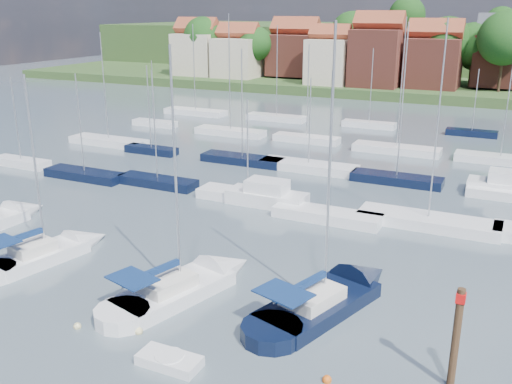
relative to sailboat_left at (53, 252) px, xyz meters
The scene contains 13 objects.
ground 38.92m from the sailboat_left, 68.85° to the left, with size 260.00×260.00×0.00m, color #404C57.
sailboat_left is the anchor object (origin of this frame).
sailboat_centre 11.10m from the sailboat_left, ahead, with size 6.13×12.03×15.81m.
sailboat_navy 19.56m from the sailboat_left, ahead, with size 6.94×12.82×17.16m.
tender 15.88m from the sailboat_left, 26.58° to the right, with size 3.08×1.43×0.67m.
timber_piling 26.77m from the sailboat_left, ahead, with size 0.40×0.40×7.18m.
buoy_b 10.15m from the sailboat_left, 39.14° to the right, with size 0.42×0.42×0.42m, color beige.
buoy_c 12.39m from the sailboat_left, 25.90° to the right, with size 0.44×0.44×0.44m, color beige.
buoy_d 16.72m from the sailboat_left, 24.46° to the right, with size 0.45×0.45×0.45m, color beige.
buoy_e 17.52m from the sailboat_left, ahead, with size 0.48×0.48×0.48m, color #D85914.
buoy_f 22.01m from the sailboat_left, 13.33° to the right, with size 0.44×0.44×0.44m, color #D85914.
marina_field 35.26m from the sailboat_left, 63.11° to the left, with size 79.62×41.41×15.93m.
far_shore_town 130.05m from the sailboat_left, 82.81° to the left, with size 212.46×90.00×22.27m.
Camera 1 is at (13.95, -22.79, 16.27)m, focal length 40.00 mm.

